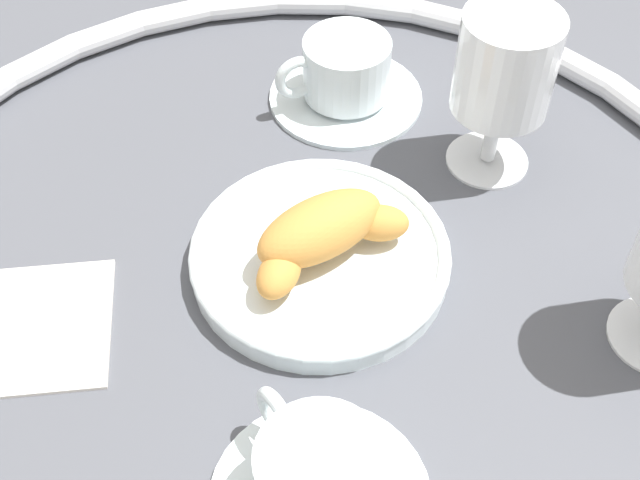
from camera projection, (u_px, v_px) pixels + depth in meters
name	position (u px, v px, depth m)	size (l,w,h in m)	color
ground_plane	(300.00, 286.00, 0.62)	(2.20, 2.20, 0.00)	#4C4F56
table_chrome_rim	(300.00, 276.00, 0.62)	(0.72, 0.72, 0.02)	silver
pastry_plate	(320.00, 256.00, 0.63)	(0.19, 0.19, 0.02)	silver
croissant_large	(322.00, 233.00, 0.60)	(0.13, 0.09, 0.04)	#CC893D
coffee_cup_near	(345.00, 76.00, 0.74)	(0.14, 0.14, 0.06)	silver
juice_glass_left	(505.00, 71.00, 0.64)	(0.08, 0.08, 0.14)	white
folded_napkin	(31.00, 326.00, 0.60)	(0.11, 0.11, 0.01)	silver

